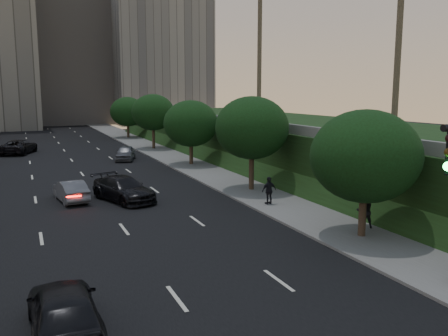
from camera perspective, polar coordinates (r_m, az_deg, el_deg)
name	(u,v)px	position (r m, az deg, el deg)	size (l,w,h in m)	color
road_surface	(85,178)	(40.61, -16.38, -1.15)	(16.00, 140.00, 0.02)	black
sidewalk_right	(202,169)	(42.97, -2.70, -0.15)	(4.50, 140.00, 0.15)	slate
embankment	(324,145)	(46.41, 11.91, 2.76)	(18.00, 90.00, 4.00)	black
parapet_wall	(244,122)	(41.91, 2.40, 5.50)	(0.35, 90.00, 0.70)	slate
office_block_mid	(69,64)	(112.39, -18.13, 11.80)	(22.00, 18.00, 26.00)	gray
office_block_right	(155,42)	(110.06, -8.28, 14.83)	(20.00, 22.00, 36.00)	gray
tree_right_a	(365,156)	(23.32, 16.62, 1.36)	(5.20, 5.20, 6.24)	#38281C
tree_right_b	(252,128)	(33.33, 3.37, 4.83)	(5.20, 5.20, 6.74)	#38281C
tree_right_c	(191,124)	(45.34, -4.01, 5.35)	(5.20, 5.20, 6.24)	#38281C
tree_right_d	(153,112)	(58.70, -8.54, 6.63)	(5.20, 5.20, 6.74)	#38281C
tree_right_e	(128,112)	(73.32, -11.53, 6.66)	(5.20, 5.20, 6.24)	#38281C
sedan_near_left	(64,310)	(14.95, -18.67, -15.92)	(1.95, 4.85, 1.65)	black
sedan_mid_left	(71,191)	(32.26, -17.98, -2.61)	(1.47, 4.23, 1.39)	#5C5E64
sedan_far_left	(19,147)	(58.81, -23.43, 2.37)	(2.73, 5.91, 1.64)	black
sedan_near_right	(123,189)	(31.44, -12.01, -2.48)	(2.22, 5.46, 1.58)	black
sedan_far_right	(125,153)	(49.98, -11.78, 1.77)	(1.78, 4.41, 1.50)	slate
pedestrian_b	(365,211)	(25.30, 16.57, -4.97)	(0.85, 0.66, 1.74)	black
pedestrian_c	(269,190)	(29.38, 5.45, -2.71)	(1.01, 0.42, 1.72)	black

